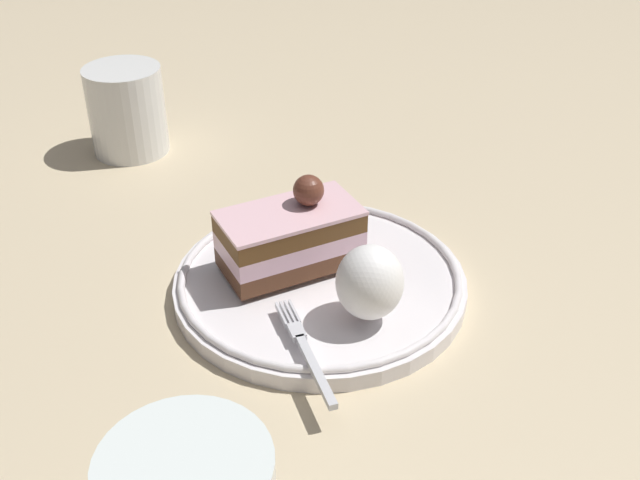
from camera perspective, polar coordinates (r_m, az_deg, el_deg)
The scene contains 6 objects.
ground_plane at distance 0.63m, azimuth 0.07°, elevation -2.42°, with size 2.40×2.40×0.00m, color beige.
dessert_plate at distance 0.60m, azimuth -0.00°, elevation -3.11°, with size 0.23×0.23×0.02m.
cake_slice at distance 0.59m, azimuth -2.19°, elevation 0.31°, with size 0.12×0.09×0.07m.
whipped_cream_dollop at distance 0.54m, azimuth 3.74°, elevation -3.17°, with size 0.05×0.05×0.06m, color white.
fork at distance 0.52m, azimuth -1.18°, elevation -8.04°, with size 0.03×0.11×0.00m.
drink_glass_far at distance 0.83m, azimuth -14.18°, elevation 9.02°, with size 0.08×0.08×0.09m.
Camera 1 is at (-0.09, -0.50, 0.37)m, focal length 42.82 mm.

